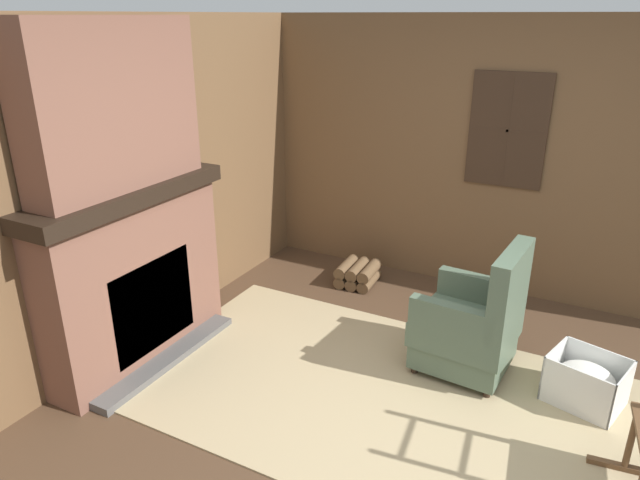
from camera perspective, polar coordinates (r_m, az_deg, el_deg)
name	(u,v)px	position (r m, az deg, el deg)	size (l,w,h in m)	color
ground_plane	(423,450)	(3.61, 10.29, -19.98)	(14.00, 14.00, 0.00)	#4C3523
wood_panel_wall_left	(104,198)	(4.22, -20.75, 3.93)	(0.06, 5.29, 2.40)	brown
wood_panel_wall_back	(521,163)	(5.18, 19.46, 7.30)	(5.29, 0.09, 2.40)	brown
fireplace_hearth	(136,276)	(4.26, -17.94, -3.48)	(0.53, 1.57, 1.31)	brown
chimney_breast	(112,105)	(3.94, -20.08, 12.52)	(0.28, 1.29, 1.07)	brown
area_rug	(399,399)	(3.95, 7.86, -15.52)	(3.63, 1.96, 0.01)	tan
armchair	(473,326)	(4.16, 15.01, -8.31)	(0.69, 0.67, 0.97)	#516651
firewood_stack	(358,274)	(5.39, 3.79, -3.39)	(0.37, 0.40, 0.21)	brown
laundry_basket	(586,381)	(4.18, 25.07, -12.65)	(0.53, 0.48, 0.33)	white
oil_lamp_vase	(54,192)	(3.74, -25.08, 4.33)	(0.10, 0.10, 0.25)	silver
storage_case	(172,160)	(4.42, -14.54, 7.73)	(0.13, 0.27, 0.13)	gray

